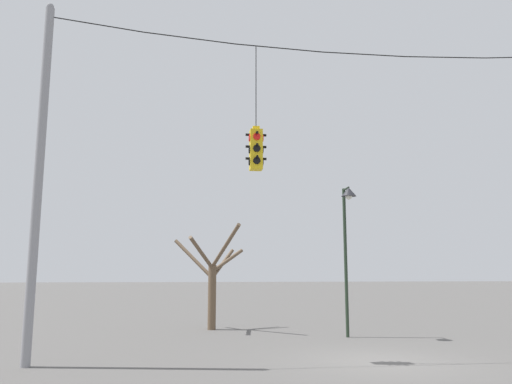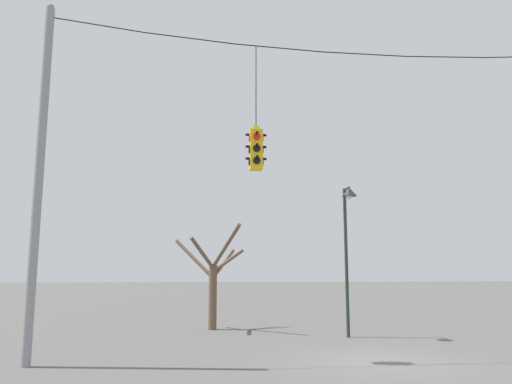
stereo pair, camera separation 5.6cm
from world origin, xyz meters
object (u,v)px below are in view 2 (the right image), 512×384
(utility_pole_left, at_px, (39,175))
(traffic_light_over_intersection, at_px, (256,149))
(street_lamp, at_px, (348,221))
(bare_tree, at_px, (213,278))

(utility_pole_left, distance_m, traffic_light_over_intersection, 5.79)
(traffic_light_over_intersection, bearing_deg, utility_pole_left, 180.00)
(utility_pole_left, xyz_separation_m, street_lamp, (9.59, 4.14, -0.66))
(traffic_light_over_intersection, height_order, street_lamp, traffic_light_over_intersection)
(bare_tree, bearing_deg, utility_pole_left, -123.22)
(traffic_light_over_intersection, relative_size, street_lamp, 0.67)
(street_lamp, height_order, bare_tree, street_lamp)
(utility_pole_left, relative_size, street_lamp, 1.79)
(traffic_light_over_intersection, distance_m, bare_tree, 8.30)
(utility_pole_left, height_order, bare_tree, utility_pole_left)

